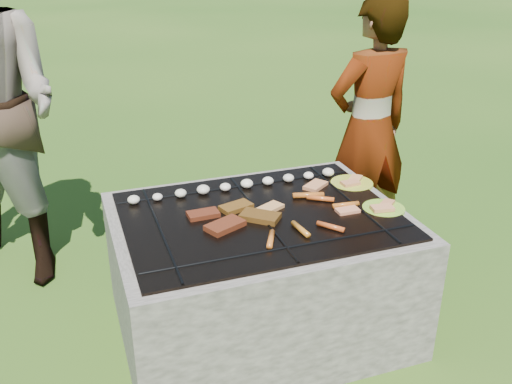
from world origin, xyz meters
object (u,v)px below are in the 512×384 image
(cook, at_px, (369,129))
(plate_near, at_px, (384,208))
(plate_far, at_px, (352,183))
(fire_pit, at_px, (260,277))

(cook, bearing_deg, plate_near, 58.25)
(plate_near, bearing_deg, plate_far, 89.68)
(plate_near, bearing_deg, fire_pit, 167.14)
(plate_far, xyz_separation_m, cook, (0.30, 0.38, 0.14))
(fire_pit, height_order, cook, cook)
(plate_near, relative_size, cook, 0.14)
(fire_pit, relative_size, plate_far, 4.79)
(fire_pit, distance_m, plate_near, 0.66)
(plate_far, xyz_separation_m, plate_near, (-0.00, -0.31, 0.00))
(plate_near, height_order, cook, cook)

